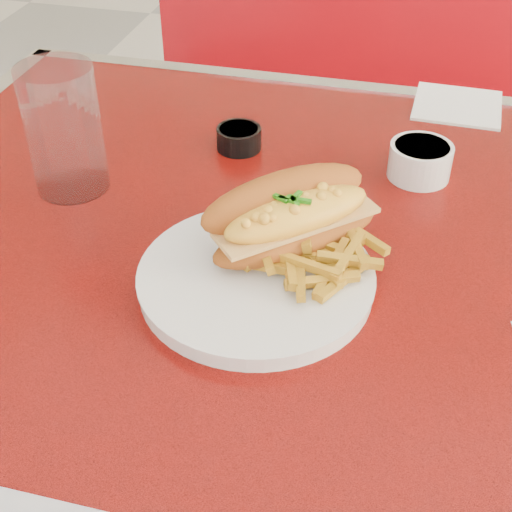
% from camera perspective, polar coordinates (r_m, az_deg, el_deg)
% --- Properties ---
extents(diner_table, '(1.23, 0.83, 0.77)m').
position_cam_1_polar(diner_table, '(0.91, 7.37, -6.88)').
color(diner_table, red).
rests_on(diner_table, ground).
extents(booth_bench_far, '(1.20, 0.51, 0.90)m').
position_cam_1_polar(booth_bench_far, '(1.75, 10.35, 4.10)').
color(booth_bench_far, '#9E0A12').
rests_on(booth_bench_far, ground).
extents(dinner_plate, '(0.29, 0.29, 0.02)m').
position_cam_1_polar(dinner_plate, '(0.73, -0.00, -1.85)').
color(dinner_plate, white).
rests_on(dinner_plate, diner_table).
extents(mac_hoagie, '(0.21, 0.20, 0.09)m').
position_cam_1_polar(mac_hoagie, '(0.75, 2.92, 3.27)').
color(mac_hoagie, '#AC571B').
rests_on(mac_hoagie, dinner_plate).
extents(fries_pile, '(0.13, 0.12, 0.04)m').
position_cam_1_polar(fries_pile, '(0.73, 4.50, 0.47)').
color(fries_pile, gold).
rests_on(fries_pile, dinner_plate).
extents(fork, '(0.03, 0.14, 0.00)m').
position_cam_1_polar(fork, '(0.75, 4.87, -0.00)').
color(fork, silver).
rests_on(fork, dinner_plate).
extents(gravy_ramekin, '(0.09, 0.09, 0.04)m').
position_cam_1_polar(gravy_ramekin, '(0.93, 13.00, 7.50)').
color(gravy_ramekin, white).
rests_on(gravy_ramekin, diner_table).
extents(sauce_cup_left, '(0.07, 0.07, 0.03)m').
position_cam_1_polar(sauce_cup_left, '(0.97, -1.38, 9.48)').
color(sauce_cup_left, black).
rests_on(sauce_cup_left, diner_table).
extents(water_tumbler, '(0.10, 0.10, 0.16)m').
position_cam_1_polar(water_tumbler, '(0.89, -15.11, 9.72)').
color(water_tumbler, silver).
rests_on(water_tumbler, diner_table).
extents(paper_napkin, '(0.13, 0.13, 0.00)m').
position_cam_1_polar(paper_napkin, '(1.12, 15.82, 11.52)').
color(paper_napkin, white).
rests_on(paper_napkin, diner_table).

